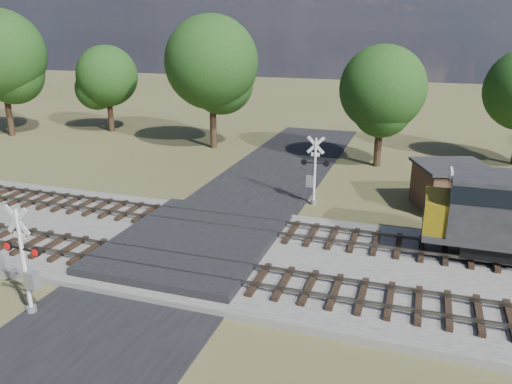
% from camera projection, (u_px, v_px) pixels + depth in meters
% --- Properties ---
extents(ground, '(160.00, 160.00, 0.00)m').
position_uv_depth(ground, '(190.00, 253.00, 22.76)').
color(ground, brown).
rests_on(ground, ground).
extents(ballast_bed, '(140.00, 10.00, 0.30)m').
position_uv_depth(ballast_bed, '(419.00, 279.00, 20.14)').
color(ballast_bed, gray).
rests_on(ballast_bed, ground).
extents(road, '(7.00, 60.00, 0.08)m').
position_uv_depth(road, '(190.00, 253.00, 22.75)').
color(road, black).
rests_on(road, ground).
extents(crossing_panel, '(7.00, 9.00, 0.62)m').
position_uv_depth(crossing_panel, '(194.00, 243.00, 23.11)').
color(crossing_panel, '#262628').
rests_on(crossing_panel, ground).
extents(track_near, '(140.00, 2.60, 0.33)m').
position_uv_depth(track_near, '(238.00, 275.00, 19.89)').
color(track_near, black).
rests_on(track_near, ballast_bed).
extents(track_far, '(140.00, 2.60, 0.33)m').
position_uv_depth(track_far, '(274.00, 229.00, 24.39)').
color(track_far, black).
rests_on(track_far, ballast_bed).
extents(crossing_signal_near, '(1.67, 0.37, 4.13)m').
position_uv_depth(crossing_signal_near, '(27.00, 271.00, 17.44)').
color(crossing_signal_near, silver).
rests_on(crossing_signal_near, ground).
extents(crossing_signal_far, '(1.63, 0.35, 4.04)m').
position_uv_depth(crossing_signal_far, '(313.00, 177.00, 28.52)').
color(crossing_signal_far, silver).
rests_on(crossing_signal_far, ground).
extents(equipment_shed, '(4.88, 4.88, 2.58)m').
position_uv_depth(equipment_shed, '(451.00, 187.00, 27.94)').
color(equipment_shed, '#4C3320').
rests_on(equipment_shed, ground).
extents(treeline, '(80.19, 11.84, 11.47)m').
position_uv_depth(treeline, '(341.00, 73.00, 38.03)').
color(treeline, black).
rests_on(treeline, ground).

